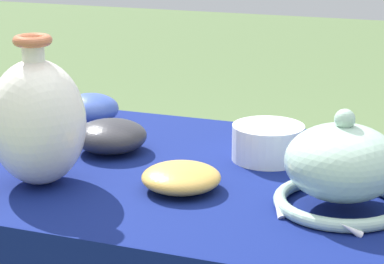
{
  "coord_description": "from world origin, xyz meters",
  "views": [
    {
      "loc": [
        0.4,
        -1.24,
        1.2
      ],
      "look_at": [
        -0.03,
        -0.08,
        0.82
      ],
      "focal_mm": 70.0,
      "sensor_mm": 36.0,
      "label": 1
    }
  ],
  "objects_px": {
    "bowl_shallow_cobalt": "(90,109)",
    "bowl_shallow_charcoal": "(111,136)",
    "vase_dome_bell": "(342,170)",
    "pot_squat_porcelain": "(268,142)",
    "bowl_shallow_ochre": "(181,177)",
    "vase_tall_bulbous": "(38,121)"
  },
  "relations": [
    {
      "from": "vase_tall_bulbous",
      "to": "bowl_shallow_cobalt",
      "type": "bearing_deg",
      "value": 104.33
    },
    {
      "from": "vase_dome_bell",
      "to": "pot_squat_porcelain",
      "type": "relative_size",
      "value": 1.64
    },
    {
      "from": "bowl_shallow_ochre",
      "to": "pot_squat_porcelain",
      "type": "height_order",
      "value": "pot_squat_porcelain"
    },
    {
      "from": "vase_tall_bulbous",
      "to": "pot_squat_porcelain",
      "type": "relative_size",
      "value": 1.89
    },
    {
      "from": "vase_tall_bulbous",
      "to": "bowl_shallow_ochre",
      "type": "bearing_deg",
      "value": 12.62
    },
    {
      "from": "vase_dome_bell",
      "to": "pot_squat_porcelain",
      "type": "height_order",
      "value": "vase_dome_bell"
    },
    {
      "from": "bowl_shallow_cobalt",
      "to": "bowl_shallow_charcoal",
      "type": "relative_size",
      "value": 0.89
    },
    {
      "from": "vase_tall_bulbous",
      "to": "pot_squat_porcelain",
      "type": "xyz_separation_m",
      "value": [
        0.35,
        0.26,
        -0.08
      ]
    },
    {
      "from": "bowl_shallow_charcoal",
      "to": "pot_squat_porcelain",
      "type": "bearing_deg",
      "value": 11.11
    },
    {
      "from": "bowl_shallow_ochre",
      "to": "pot_squat_porcelain",
      "type": "distance_m",
      "value": 0.23
    },
    {
      "from": "bowl_shallow_cobalt",
      "to": "bowl_shallow_charcoal",
      "type": "distance_m",
      "value": 0.21
    },
    {
      "from": "bowl_shallow_ochre",
      "to": "vase_dome_bell",
      "type": "bearing_deg",
      "value": 2.65
    },
    {
      "from": "vase_tall_bulbous",
      "to": "bowl_shallow_charcoal",
      "type": "xyz_separation_m",
      "value": [
        0.04,
        0.2,
        -0.08
      ]
    },
    {
      "from": "vase_tall_bulbous",
      "to": "vase_dome_bell",
      "type": "relative_size",
      "value": 1.15
    },
    {
      "from": "vase_tall_bulbous",
      "to": "bowl_shallow_ochre",
      "type": "relative_size",
      "value": 1.91
    },
    {
      "from": "vase_tall_bulbous",
      "to": "vase_dome_bell",
      "type": "height_order",
      "value": "vase_tall_bulbous"
    },
    {
      "from": "bowl_shallow_cobalt",
      "to": "bowl_shallow_charcoal",
      "type": "bearing_deg",
      "value": -51.28
    },
    {
      "from": "bowl_shallow_charcoal",
      "to": "pot_squat_porcelain",
      "type": "relative_size",
      "value": 1.04
    },
    {
      "from": "vase_dome_bell",
      "to": "pot_squat_porcelain",
      "type": "xyz_separation_m",
      "value": [
        -0.17,
        0.2,
        -0.03
      ]
    },
    {
      "from": "bowl_shallow_cobalt",
      "to": "bowl_shallow_ochre",
      "type": "distance_m",
      "value": 0.47
    },
    {
      "from": "vase_tall_bulbous",
      "to": "bowl_shallow_ochre",
      "type": "distance_m",
      "value": 0.27
    },
    {
      "from": "vase_dome_bell",
      "to": "bowl_shallow_ochre",
      "type": "height_order",
      "value": "vase_dome_bell"
    }
  ]
}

